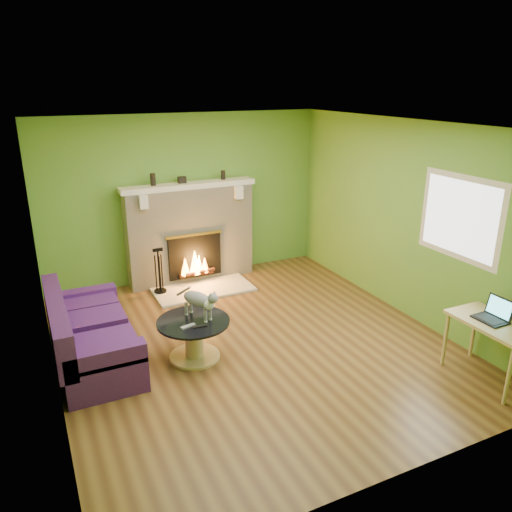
{
  "coord_description": "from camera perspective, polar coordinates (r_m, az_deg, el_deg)",
  "views": [
    {
      "loc": [
        -2.31,
        -4.94,
        3.05
      ],
      "look_at": [
        0.23,
        0.4,
        0.97
      ],
      "focal_mm": 35.0,
      "sensor_mm": 36.0,
      "label": 1
    }
  ],
  "objects": [
    {
      "name": "window_frame",
      "position": [
        6.27,
        22.29,
        4.09
      ],
      "size": [
        0.0,
        1.2,
        1.2
      ],
      "primitive_type": "plane",
      "rotation": [
        1.57,
        0.0,
        -1.57
      ],
      "color": "silver",
      "rests_on": "wall_right"
    },
    {
      "name": "wall_right",
      "position": [
        6.95,
        16.71,
        3.99
      ],
      "size": [
        0.0,
        5.0,
        5.0
      ],
      "primitive_type": "plane",
      "rotation": [
        1.57,
        0.0,
        -1.57
      ],
      "color": "#5D9932",
      "rests_on": "floor"
    },
    {
      "name": "wall_front",
      "position": [
        3.79,
        16.11,
        -8.96
      ],
      "size": [
        5.0,
        0.0,
        5.0
      ],
      "primitive_type": "plane",
      "rotation": [
        -1.57,
        0.0,
        0.0
      ],
      "color": "#5D9932",
      "rests_on": "floor"
    },
    {
      "name": "sofa",
      "position": [
        6.03,
        -18.57,
        -8.68
      ],
      "size": [
        0.85,
        1.79,
        0.81
      ],
      "color": "#391657",
      "rests_on": "floor"
    },
    {
      "name": "fire_tools",
      "position": [
        7.57,
        -11.02,
        -1.61
      ],
      "size": [
        0.19,
        0.19,
        0.7
      ],
      "primitive_type": null,
      "color": "black",
      "rests_on": "hearth"
    },
    {
      "name": "coffee_table",
      "position": [
        5.85,
        -7.11,
        -9.11
      ],
      "size": [
        0.84,
        0.84,
        0.47
      ],
      "color": "tan",
      "rests_on": "floor"
    },
    {
      "name": "laptop",
      "position": [
        5.77,
        25.32,
        -5.61
      ],
      "size": [
        0.28,
        0.32,
        0.24
      ],
      "primitive_type": null,
      "rotation": [
        0.0,
        0.0,
        0.01
      ],
      "color": "black",
      "rests_on": "desk"
    },
    {
      "name": "wall_left",
      "position": [
        5.24,
        -23.29,
        -1.77
      ],
      "size": [
        0.0,
        5.0,
        5.0
      ],
      "primitive_type": "plane",
      "rotation": [
        1.57,
        0.0,
        1.57
      ],
      "color": "#5D9932",
      "rests_on": "floor"
    },
    {
      "name": "mantel_vase_left",
      "position": [
        7.6,
        -11.7,
        8.56
      ],
      "size": [
        0.08,
        0.08,
        0.18
      ],
      "primitive_type": "cylinder",
      "color": "black",
      "rests_on": "mantel"
    },
    {
      "name": "mantel",
      "position": [
        7.74,
        -7.7,
        7.99
      ],
      "size": [
        2.1,
        0.28,
        0.08
      ],
      "primitive_type": "cube",
      "color": "silver",
      "rests_on": "fireplace"
    },
    {
      "name": "fireplace",
      "position": [
        7.94,
        -7.5,
        2.58
      ],
      "size": [
        2.1,
        0.46,
        1.58
      ],
      "color": "beige",
      "rests_on": "floor"
    },
    {
      "name": "cat",
      "position": [
        5.74,
        -6.68,
        -5.31
      ],
      "size": [
        0.47,
        0.64,
        0.38
      ],
      "primitive_type": null,
      "rotation": [
        0.0,
        0.0,
        0.47
      ],
      "color": "slate",
      "rests_on": "coffee_table"
    },
    {
      "name": "floor",
      "position": [
        6.25,
        -0.36,
        -9.82
      ],
      "size": [
        5.0,
        5.0,
        0.0
      ],
      "primitive_type": "plane",
      "color": "#583519",
      "rests_on": "ground"
    },
    {
      "name": "mantel_box",
      "position": [
        7.72,
        -8.46,
        8.61
      ],
      "size": [
        0.12,
        0.08,
        0.1
      ],
      "primitive_type": "cube",
      "color": "black",
      "rests_on": "mantel"
    },
    {
      "name": "remote_black",
      "position": [
        5.6,
        -6.41,
        -8.0
      ],
      "size": [
        0.16,
        0.05,
        0.02
      ],
      "primitive_type": "cube",
      "rotation": [
        0.0,
        0.0,
        -0.08
      ],
      "color": "black",
      "rests_on": "coffee_table"
    },
    {
      "name": "mantel_vase_right",
      "position": [
        7.94,
        -3.78,
        9.22
      ],
      "size": [
        0.07,
        0.07,
        0.14
      ],
      "primitive_type": "cylinder",
      "color": "black",
      "rests_on": "mantel"
    },
    {
      "name": "remote_silver",
      "position": [
        5.62,
        -7.78,
        -7.95
      ],
      "size": [
        0.18,
        0.08,
        0.02
      ],
      "primitive_type": "cube",
      "rotation": [
        0.0,
        0.0,
        0.24
      ],
      "color": "gray",
      "rests_on": "coffee_table"
    },
    {
      "name": "desk",
      "position": [
        5.84,
        25.54,
        -7.54
      ],
      "size": [
        0.53,
        0.91,
        0.67
      ],
      "color": "tan",
      "rests_on": "floor"
    },
    {
      "name": "window_pane",
      "position": [
        6.26,
        22.24,
        4.09
      ],
      "size": [
        0.0,
        1.06,
        1.06
      ],
      "primitive_type": "plane",
      "rotation": [
        1.57,
        0.0,
        -1.57
      ],
      "color": "white",
      "rests_on": "wall_right"
    },
    {
      "name": "wall_back",
      "position": [
        7.98,
        -8.09,
        6.56
      ],
      "size": [
        5.0,
        0.0,
        5.0
      ],
      "primitive_type": "plane",
      "rotation": [
        1.57,
        0.0,
        0.0
      ],
      "color": "#5D9932",
      "rests_on": "floor"
    },
    {
      "name": "ceiling",
      "position": [
        5.47,
        -0.42,
        14.69
      ],
      "size": [
        5.0,
        5.0,
        0.0
      ],
      "primitive_type": "plane",
      "rotation": [
        3.14,
        0.0,
        0.0
      ],
      "color": "white",
      "rests_on": "wall_back"
    },
    {
      "name": "hearth",
      "position": [
        7.74,
        -6.05,
        -3.78
      ],
      "size": [
        1.5,
        0.75,
        0.03
      ],
      "primitive_type": "cube",
      "color": "beige",
      "rests_on": "floor"
    }
  ]
}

